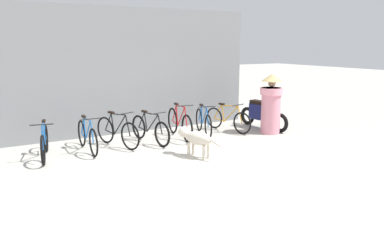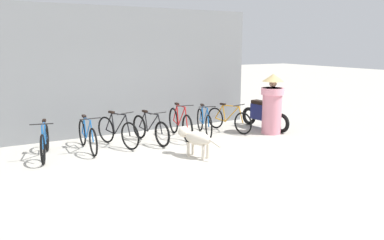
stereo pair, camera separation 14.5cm
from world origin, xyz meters
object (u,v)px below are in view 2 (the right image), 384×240
(bicycle_3, at_px, (150,129))
(person_in_robes, at_px, (272,103))
(bicycle_1, at_px, (87,136))
(motorcycle, at_px, (265,114))
(bicycle_0, at_px, (45,142))
(bicycle_2, at_px, (118,132))
(bicycle_5, at_px, (204,122))
(bicycle_4, at_px, (180,123))
(bicycle_6, at_px, (229,120))
(stray_dog, at_px, (195,138))

(bicycle_3, xyz_separation_m, person_in_robes, (3.29, -0.70, 0.51))
(bicycle_1, height_order, bicycle_3, bicycle_1)
(person_in_robes, bearing_deg, motorcycle, -120.86)
(bicycle_1, xyz_separation_m, person_in_robes, (4.84, -0.73, 0.50))
(bicycle_0, relative_size, bicycle_2, 1.06)
(bicycle_5, xyz_separation_m, person_in_robes, (1.69, -0.77, 0.50))
(bicycle_1, distance_m, person_in_robes, 4.92)
(bicycle_5, relative_size, person_in_robes, 0.96)
(bicycle_4, height_order, bicycle_6, bicycle_4)
(motorcycle, bearing_deg, person_in_robes, -27.71)
(bicycle_5, height_order, bicycle_6, bicycle_5)
(stray_dog, bearing_deg, bicycle_0, 41.44)
(bicycle_0, bearing_deg, bicycle_1, 107.27)
(bicycle_1, distance_m, bicycle_2, 0.73)
(motorcycle, bearing_deg, stray_dog, -71.42)
(bicycle_0, distance_m, motorcycle, 6.00)
(bicycle_5, xyz_separation_m, bicycle_6, (0.81, 0.02, -0.02))
(bicycle_3, xyz_separation_m, stray_dog, (0.39, -1.58, 0.09))
(bicycle_1, height_order, bicycle_2, bicycle_2)
(bicycle_2, bearing_deg, person_in_robes, 60.92)
(bicycle_4, distance_m, person_in_robes, 2.58)
(bicycle_4, bearing_deg, person_in_robes, 78.74)
(bicycle_2, height_order, motorcycle, motorcycle)
(bicycle_2, relative_size, stray_dog, 1.36)
(bicycle_6, bearing_deg, bicycle_2, -103.72)
(bicycle_1, relative_size, bicycle_3, 1.00)
(bicycle_3, xyz_separation_m, bicycle_4, (0.89, 0.10, 0.04))
(bicycle_5, bearing_deg, motorcycle, 100.54)
(bicycle_3, bearing_deg, bicycle_4, 86.83)
(bicycle_2, relative_size, bicycle_6, 0.96)
(bicycle_2, bearing_deg, bicycle_5, 71.48)
(bicycle_6, height_order, stray_dog, bicycle_6)
(bicycle_2, distance_m, person_in_robes, 4.21)
(bicycle_2, xyz_separation_m, stray_dog, (1.21, -1.65, 0.07))
(motorcycle, bearing_deg, bicycle_3, -98.50)
(stray_dog, bearing_deg, person_in_robes, -93.80)
(bicycle_5, bearing_deg, bicycle_2, -73.30)
(bicycle_4, distance_m, motorcycle, 2.64)
(bicycle_0, xyz_separation_m, motorcycle, (6.00, -0.08, 0.10))
(stray_dog, xyz_separation_m, person_in_robes, (2.90, 0.88, 0.42))
(bicycle_0, xyz_separation_m, bicycle_2, (1.67, 0.13, 0.02))
(bicycle_3, height_order, bicycle_6, bicycle_3)
(bicycle_2, relative_size, motorcycle, 0.84)
(bicycle_2, xyz_separation_m, bicycle_4, (1.71, 0.03, 0.02))
(person_in_robes, bearing_deg, bicycle_6, -51.19)
(bicycle_1, xyz_separation_m, bicycle_3, (1.55, -0.02, -0.01))
(bicycle_0, xyz_separation_m, person_in_robes, (5.78, -0.64, 0.51))
(bicycle_0, height_order, bicycle_2, bicycle_2)
(bicycle_2, relative_size, bicycle_4, 0.87)
(stray_dog, bearing_deg, bicycle_3, -6.78)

